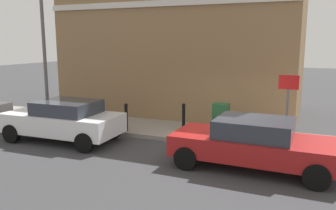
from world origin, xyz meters
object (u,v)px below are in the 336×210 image
(car_red, at_px, (253,143))
(car_white, at_px, (64,120))
(street_sign, at_px, (288,100))
(lamppost, at_px, (44,45))
(bollard_far_kerb, at_px, (126,116))
(utility_cabinet, at_px, (221,121))
(bollard_near_cabinet, at_px, (184,116))

(car_red, xyz_separation_m, car_white, (0.15, 6.52, 0.03))
(street_sign, relative_size, lamppost, 0.40)
(car_red, xyz_separation_m, street_sign, (1.92, -0.70, 0.94))
(car_red, bearing_deg, bollard_far_kerb, -17.82)
(car_red, xyz_separation_m, bollard_far_kerb, (1.68, 4.91, -0.02))
(car_red, distance_m, utility_cabinet, 2.89)
(utility_cabinet, distance_m, bollard_far_kerb, 3.47)
(bollard_far_kerb, bearing_deg, car_white, 133.57)
(utility_cabinet, xyz_separation_m, bollard_near_cabinet, (0.10, 1.43, 0.02))
(bollard_far_kerb, bearing_deg, lamppost, 81.63)
(car_red, relative_size, car_white, 1.07)
(utility_cabinet, bearing_deg, bollard_far_kerb, 102.84)
(bollard_far_kerb, bearing_deg, car_red, -108.93)
(bollard_near_cabinet, relative_size, street_sign, 0.45)
(car_white, relative_size, bollard_far_kerb, 3.96)
(street_sign, distance_m, lamppost, 10.00)
(bollard_near_cabinet, bearing_deg, lamppost, 92.28)
(bollard_far_kerb, relative_size, lamppost, 0.18)
(car_red, relative_size, utility_cabinet, 3.83)
(car_red, relative_size, street_sign, 1.91)
(car_red, height_order, car_white, car_white)
(car_red, xyz_separation_m, utility_cabinet, (2.46, 1.53, -0.04))
(utility_cabinet, height_order, bollard_near_cabinet, utility_cabinet)
(street_sign, bearing_deg, utility_cabinet, 76.58)
(bollard_near_cabinet, xyz_separation_m, lamppost, (-0.25, 6.19, 2.60))
(car_white, xyz_separation_m, utility_cabinet, (2.30, -4.99, -0.07))
(bollard_near_cabinet, bearing_deg, car_red, -130.74)
(car_red, relative_size, lamppost, 0.77)
(car_white, height_order, bollard_near_cabinet, car_white)
(bollard_far_kerb, bearing_deg, bollard_near_cabinet, -65.90)
(lamppost, bearing_deg, utility_cabinet, -88.90)
(bollard_near_cabinet, relative_size, lamppost, 0.18)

